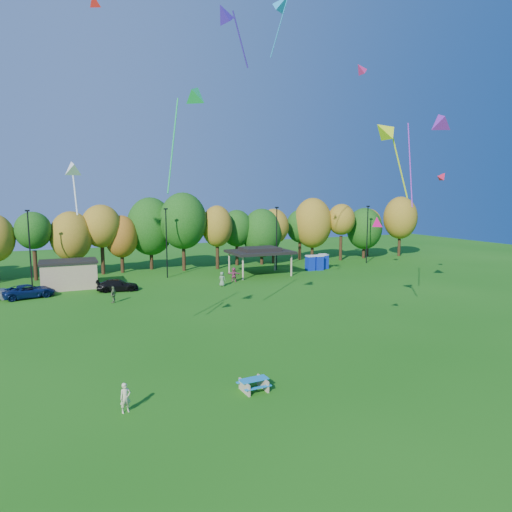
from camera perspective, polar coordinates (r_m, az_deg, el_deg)
name	(u,v)px	position (r m, az deg, el deg)	size (l,w,h in m)	color
ground	(309,412)	(24.32, 6.63, -18.81)	(160.00, 160.00, 0.00)	#19600F
tree_line	(136,230)	(65.19, -14.83, 3.11)	(93.57, 10.55, 11.15)	black
lamp_posts	(166,241)	(60.45, -11.13, 1.91)	(64.50, 0.25, 9.09)	black
utility_building	(69,274)	(57.45, -22.35, -2.10)	(6.30, 4.30, 3.25)	tan
pavilion	(260,251)	(61.59, 0.49, 0.60)	(8.20, 6.20, 3.77)	tan
porta_potties	(318,262)	(66.75, 7.70, -0.77)	(3.75, 1.89, 2.18)	#0D2AB4
picnic_table	(254,384)	(26.29, -0.28, -15.68)	(1.67, 1.41, 0.69)	tan
kite_flyer	(125,398)	(24.69, -16.01, -16.68)	(0.56, 0.37, 1.53)	beige
car_c	(29,291)	(53.90, -26.51, -3.95)	(2.35, 5.10, 1.42)	#0D1F51
car_d	(118,285)	(53.91, -16.91, -3.52)	(1.86, 4.57, 1.33)	black
far_person_1	(222,279)	(54.40, -4.27, -2.89)	(0.84, 0.55, 1.73)	#658A5F
far_person_3	(234,275)	(57.05, -2.78, -2.33)	(1.70, 0.54, 1.83)	#AA466A
far_person_4	(113,295)	(48.22, -17.39, -4.62)	(0.99, 0.41, 1.69)	#687C4C
kite_2	(440,120)	(43.09, 21.99, 15.43)	(3.21, 4.87, 8.59)	purple
kite_3	(361,68)	(46.57, 12.95, 21.88)	(1.48, 1.11, 1.44)	#C92161
kite_4	(72,167)	(28.25, -21.96, 10.25)	(1.17, 2.19, 3.47)	silver
kite_5	(443,176)	(56.49, 22.28, 9.25)	(1.51, 1.24, 1.33)	red
kite_6	(195,95)	(31.55, -7.59, 19.37)	(3.00, 3.97, 7.39)	#1AC856
kite_7	(282,3)	(51.65, 3.30, 29.03)	(3.00, 3.85, 6.69)	#2093CF
kite_8	(224,14)	(37.84, -3.99, 27.99)	(2.96, 1.84, 4.61)	#341A91
kite_10	(384,131)	(33.30, 15.66, 14.85)	(3.32, 1.42, 5.55)	#E1FF1A
kite_11	(94,0)	(52.68, -19.55, 27.95)	(1.91, 2.11, 1.72)	red
kite_13	(377,221)	(32.55, 14.93, 4.25)	(1.37, 1.33, 1.08)	#FF0E88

